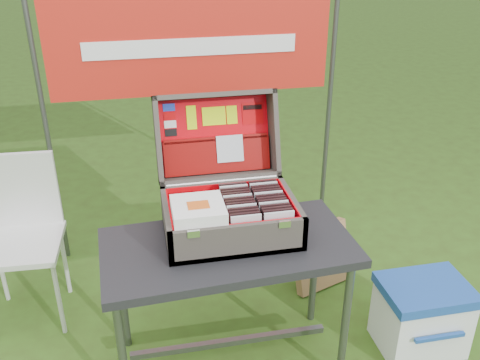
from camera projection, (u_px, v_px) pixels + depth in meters
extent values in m
cube|color=black|center=(228.00, 247.00, 2.33)|extent=(1.12, 0.61, 0.04)
cylinder|color=#59595B|center=(123.00, 358.00, 2.21)|extent=(0.04, 0.04, 0.64)
cylinder|color=#59595B|center=(345.00, 326.00, 2.38)|extent=(0.04, 0.04, 0.64)
cylinder|color=#59595B|center=(122.00, 294.00, 2.59)|extent=(0.04, 0.04, 0.64)
cylinder|color=#59595B|center=(314.00, 270.00, 2.76)|extent=(0.04, 0.04, 0.64)
cube|color=#59595B|center=(229.00, 342.00, 2.58)|extent=(0.94, 0.03, 0.03)
cube|color=#564E44|center=(231.00, 230.00, 2.40)|extent=(0.58, 0.42, 0.02)
cube|color=#564E44|center=(239.00, 242.00, 2.20)|extent=(0.58, 0.02, 0.16)
cube|color=#564E44|center=(223.00, 197.00, 2.54)|extent=(0.58, 0.02, 0.16)
cube|color=#564E44|center=(167.00, 224.00, 2.32)|extent=(0.02, 0.42, 0.16)
cube|color=#564E44|center=(291.00, 211.00, 2.42)|extent=(0.02, 0.42, 0.16)
cube|color=red|center=(231.00, 228.00, 2.39)|extent=(0.54, 0.37, 0.01)
cube|color=silver|center=(194.00, 234.00, 2.12)|extent=(0.05, 0.01, 0.03)
cube|color=silver|center=(285.00, 224.00, 2.19)|extent=(0.05, 0.01, 0.03)
cylinder|color=silver|center=(222.00, 181.00, 2.52)|extent=(0.53, 0.02, 0.02)
cube|color=#564E44|center=(215.00, 135.00, 2.63)|extent=(0.58, 0.15, 0.40)
cube|color=#564E44|center=(214.00, 95.00, 2.53)|extent=(0.58, 0.16, 0.07)
cube|color=#564E44|center=(220.00, 177.00, 2.59)|extent=(0.58, 0.16, 0.07)
cube|color=#564E44|center=(158.00, 141.00, 2.51)|extent=(0.02, 0.28, 0.44)
cube|color=#564E44|center=(273.00, 132.00, 2.61)|extent=(0.02, 0.28, 0.44)
cube|color=red|center=(215.00, 136.00, 2.61)|extent=(0.53, 0.12, 0.35)
cube|color=red|center=(239.00, 237.00, 2.20)|extent=(0.54, 0.01, 0.13)
cube|color=red|center=(223.00, 196.00, 2.52)|extent=(0.54, 0.01, 0.13)
cube|color=red|center=(170.00, 222.00, 2.32)|extent=(0.01, 0.37, 0.13)
cube|color=red|center=(288.00, 209.00, 2.41)|extent=(0.01, 0.37, 0.13)
cube|color=#780705|center=(217.00, 156.00, 2.61)|extent=(0.52, 0.08, 0.17)
cube|color=#780705|center=(216.00, 139.00, 2.59)|extent=(0.51, 0.03, 0.03)
cube|color=silver|center=(230.00, 149.00, 2.60)|extent=(0.13, 0.05, 0.13)
cube|color=#1933B2|center=(169.00, 108.00, 2.55)|extent=(0.06, 0.01, 0.03)
cube|color=#C40003|center=(170.00, 116.00, 2.55)|extent=(0.06, 0.01, 0.03)
cube|color=white|center=(170.00, 124.00, 2.56)|extent=(0.06, 0.01, 0.03)
cube|color=black|center=(171.00, 133.00, 2.56)|extent=(0.06, 0.01, 0.03)
cube|color=#C3E705|center=(192.00, 118.00, 2.57)|extent=(0.05, 0.04, 0.11)
cube|color=#C3E705|center=(214.00, 116.00, 2.59)|extent=(0.11, 0.03, 0.08)
cube|color=#C3E705|center=(232.00, 115.00, 2.61)|extent=(0.05, 0.03, 0.08)
cube|color=#C40003|center=(253.00, 113.00, 2.63)|extent=(0.10, 0.04, 0.10)
cube|color=black|center=(252.00, 107.00, 2.62)|extent=(0.09, 0.01, 0.02)
cube|color=silver|center=(246.00, 231.00, 2.22)|extent=(0.13, 0.01, 0.15)
cube|color=black|center=(245.00, 228.00, 2.24)|extent=(0.13, 0.01, 0.15)
cube|color=black|center=(244.00, 225.00, 2.26)|extent=(0.13, 0.01, 0.15)
cube|color=black|center=(243.00, 222.00, 2.28)|extent=(0.13, 0.01, 0.15)
cube|color=silver|center=(242.00, 220.00, 2.30)|extent=(0.13, 0.01, 0.15)
cube|color=black|center=(241.00, 217.00, 2.32)|extent=(0.13, 0.01, 0.15)
cube|color=black|center=(240.00, 215.00, 2.34)|extent=(0.13, 0.01, 0.15)
cube|color=black|center=(239.00, 212.00, 2.36)|extent=(0.13, 0.01, 0.15)
cube|color=silver|center=(237.00, 209.00, 2.38)|extent=(0.13, 0.01, 0.15)
cube|color=black|center=(237.00, 207.00, 2.40)|extent=(0.13, 0.01, 0.15)
cube|color=black|center=(236.00, 205.00, 2.42)|extent=(0.13, 0.01, 0.15)
cube|color=black|center=(235.00, 202.00, 2.44)|extent=(0.13, 0.01, 0.15)
cube|color=silver|center=(234.00, 200.00, 2.46)|extent=(0.13, 0.01, 0.15)
cube|color=black|center=(233.00, 197.00, 2.48)|extent=(0.13, 0.01, 0.15)
cube|color=silver|center=(279.00, 227.00, 2.25)|extent=(0.13, 0.01, 0.15)
cube|color=black|center=(277.00, 225.00, 2.27)|extent=(0.13, 0.01, 0.15)
cube|color=black|center=(276.00, 222.00, 2.29)|extent=(0.13, 0.01, 0.15)
cube|color=black|center=(275.00, 219.00, 2.31)|extent=(0.13, 0.01, 0.15)
cube|color=silver|center=(273.00, 216.00, 2.33)|extent=(0.13, 0.01, 0.15)
cube|color=black|center=(272.00, 214.00, 2.35)|extent=(0.13, 0.01, 0.15)
cube|color=black|center=(271.00, 211.00, 2.37)|extent=(0.13, 0.01, 0.15)
cube|color=black|center=(269.00, 209.00, 2.39)|extent=(0.13, 0.01, 0.15)
cube|color=silver|center=(268.00, 206.00, 2.41)|extent=(0.13, 0.01, 0.15)
cube|color=black|center=(267.00, 204.00, 2.43)|extent=(0.13, 0.01, 0.15)
cube|color=black|center=(266.00, 202.00, 2.45)|extent=(0.13, 0.01, 0.15)
cube|color=black|center=(264.00, 199.00, 2.47)|extent=(0.13, 0.01, 0.15)
cube|color=silver|center=(263.00, 197.00, 2.49)|extent=(0.13, 0.01, 0.15)
cube|color=black|center=(262.00, 195.00, 2.51)|extent=(0.13, 0.01, 0.15)
cube|color=white|center=(198.00, 214.00, 2.24)|extent=(0.22, 0.22, 0.00)
cube|color=white|center=(198.00, 213.00, 2.23)|extent=(0.22, 0.22, 0.00)
cube|color=white|center=(198.00, 212.00, 2.23)|extent=(0.22, 0.22, 0.00)
cube|color=white|center=(198.00, 211.00, 2.23)|extent=(0.22, 0.22, 0.00)
cube|color=white|center=(198.00, 210.00, 2.23)|extent=(0.22, 0.22, 0.00)
cube|color=white|center=(198.00, 209.00, 2.23)|extent=(0.22, 0.22, 0.00)
cube|color=white|center=(198.00, 208.00, 2.22)|extent=(0.22, 0.22, 0.00)
cube|color=white|center=(198.00, 207.00, 2.22)|extent=(0.22, 0.22, 0.00)
cube|color=white|center=(198.00, 206.00, 2.22)|extent=(0.22, 0.22, 0.00)
cube|color=white|center=(198.00, 205.00, 2.22)|extent=(0.22, 0.22, 0.00)
cube|color=#D85919|center=(198.00, 205.00, 2.21)|extent=(0.09, 0.07, 0.00)
cube|color=white|center=(420.00, 320.00, 2.66)|extent=(0.40, 0.30, 0.32)
cube|color=#1B4699|center=(426.00, 290.00, 2.57)|extent=(0.42, 0.32, 0.05)
cube|color=#1B4699|center=(440.00, 337.00, 2.49)|extent=(0.25, 0.02, 0.02)
cube|color=silver|center=(20.00, 246.00, 2.73)|extent=(0.42, 0.42, 0.03)
cube|color=silver|center=(19.00, 191.00, 2.79)|extent=(0.40, 0.05, 0.42)
cylinder|color=silver|center=(59.00, 298.00, 2.71)|extent=(0.02, 0.02, 0.45)
cylinder|color=silver|center=(0.00, 267.00, 2.95)|extent=(0.02, 0.02, 0.45)
cylinder|color=silver|center=(65.00, 259.00, 3.01)|extent=(0.02, 0.02, 0.45)
cylinder|color=silver|center=(53.00, 189.00, 2.83)|extent=(0.02, 0.02, 0.42)
cube|color=#9E6F44|center=(321.00, 256.00, 3.10)|extent=(0.39, 0.26, 0.38)
cylinder|color=#59595B|center=(47.00, 132.00, 3.06)|extent=(0.03, 0.03, 1.70)
cylinder|color=#59595B|center=(329.00, 112.00, 3.36)|extent=(0.03, 0.03, 1.70)
cube|color=red|center=(192.00, 47.00, 3.00)|extent=(1.60, 0.02, 0.55)
cube|color=white|center=(192.00, 47.00, 2.99)|extent=(1.20, 0.00, 0.10)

